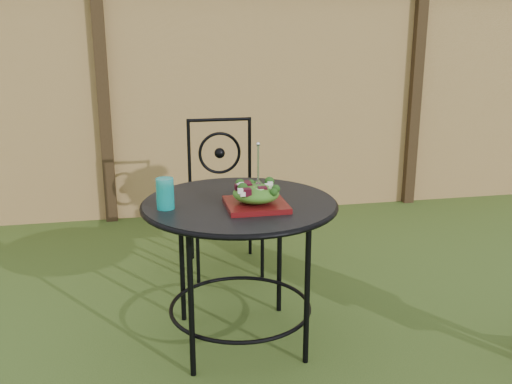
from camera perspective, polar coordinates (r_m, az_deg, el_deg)
ground at (r=3.03m, az=10.29°, el=-13.99°), size 60.00×60.00×0.00m
fence at (r=4.76m, az=1.06°, el=9.25°), size 8.00×0.12×1.90m
patio_table at (r=2.71m, az=-1.65°, el=-3.73°), size 0.92×0.92×0.72m
patio_chair at (r=3.65m, az=-3.26°, el=0.09°), size 0.46×0.46×0.95m
salad_plate at (r=2.57m, az=-0.00°, el=-1.27°), size 0.27×0.27×0.02m
salad at (r=2.56m, az=-0.00°, el=-0.16°), size 0.21×0.21×0.08m
fork at (r=2.53m, az=0.22°, el=2.69°), size 0.01×0.01×0.18m
drinking_glass at (r=2.57m, az=-9.07°, el=-0.16°), size 0.08×0.08×0.14m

